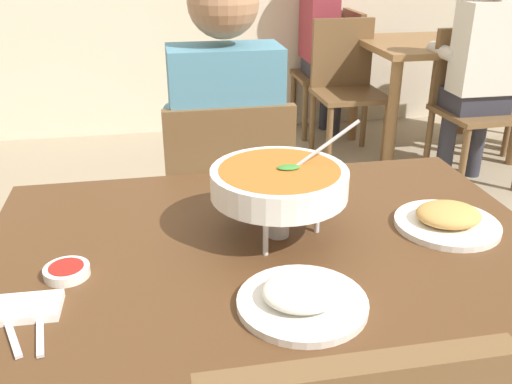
{
  "coord_description": "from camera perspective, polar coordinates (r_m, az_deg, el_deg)",
  "views": [
    {
      "loc": [
        -0.23,
        -1.07,
        1.37
      ],
      "look_at": [
        0.0,
        0.15,
        0.81
      ],
      "focal_mm": 39.33,
      "sensor_mm": 36.0,
      "label": 1
    }
  ],
  "objects": [
    {
      "name": "dining_table_main",
      "position": [
        1.31,
        1.21,
        -9.34
      ],
      "size": [
        1.24,
        0.83,
        0.76
      ],
      "color": "#51331C",
      "rests_on": "ground_plane"
    },
    {
      "name": "chair_diner_main",
      "position": [
        1.98,
        -2.91,
        -1.5
      ],
      "size": [
        0.44,
        0.44,
        0.9
      ],
      "color": "brown",
      "rests_on": "ground_plane"
    },
    {
      "name": "diner_main",
      "position": [
        1.92,
        -3.19,
        5.26
      ],
      "size": [
        0.4,
        0.45,
        1.31
      ],
      "color": "#2D2D38",
      "rests_on": "ground_plane"
    },
    {
      "name": "curry_bowl",
      "position": [
        1.22,
        2.38,
        0.94
      ],
      "size": [
        0.33,
        0.3,
        0.26
      ],
      "color": "silver",
      "rests_on": "dining_table_main"
    },
    {
      "name": "rice_plate",
      "position": [
        1.03,
        4.75,
        -10.6
      ],
      "size": [
        0.24,
        0.24,
        0.06
      ],
      "color": "white",
      "rests_on": "dining_table_main"
    },
    {
      "name": "appetizer_plate",
      "position": [
        1.37,
        18.9,
        -2.65
      ],
      "size": [
        0.24,
        0.24,
        0.06
      ],
      "color": "white",
      "rests_on": "dining_table_main"
    },
    {
      "name": "sauce_dish",
      "position": [
        1.18,
        -18.69,
        -7.61
      ],
      "size": [
        0.09,
        0.09,
        0.02
      ],
      "color": "white",
      "rests_on": "dining_table_main"
    },
    {
      "name": "napkin_folded",
      "position": [
        1.11,
        -22.28,
        -10.86
      ],
      "size": [
        0.12,
        0.08,
        0.02
      ],
      "primitive_type": "cube",
      "rotation": [
        0.0,
        0.0,
        -0.02
      ],
      "color": "white",
      "rests_on": "dining_table_main"
    },
    {
      "name": "fork_utensil",
      "position": [
        1.07,
        -23.78,
        -12.58
      ],
      "size": [
        0.07,
        0.16,
        0.01
      ],
      "primitive_type": "cube",
      "rotation": [
        0.0,
        0.0,
        0.36
      ],
      "color": "silver",
      "rests_on": "dining_table_main"
    },
    {
      "name": "spoon_utensil",
      "position": [
        1.06,
        -21.1,
        -12.51
      ],
      "size": [
        0.04,
        0.17,
        0.01
      ],
      "primitive_type": "cube",
      "rotation": [
        0.0,
        0.0,
        0.16
      ],
      "color": "silver",
      "rests_on": "dining_table_main"
    },
    {
      "name": "dining_table_far",
      "position": [
        4.01,
        18.0,
        12.44
      ],
      "size": [
        1.0,
        0.8,
        0.76
      ],
      "color": "brown",
      "rests_on": "ground_plane"
    },
    {
      "name": "chair_bg_left",
      "position": [
        3.64,
        21.06,
        9.0
      ],
      "size": [
        0.47,
        0.47,
        0.9
      ],
      "color": "brown",
      "rests_on": "ground_plane"
    },
    {
      "name": "chair_bg_right",
      "position": [
        4.34,
        8.25,
        12.61
      ],
      "size": [
        0.45,
        0.45,
        0.9
      ],
      "color": "brown",
      "rests_on": "ground_plane"
    },
    {
      "name": "chair_bg_corner",
      "position": [
        3.86,
        9.12,
        11.12
      ],
      "size": [
        0.44,
        0.44,
        0.9
      ],
      "color": "brown",
      "rests_on": "ground_plane"
    },
    {
      "name": "patron_bg_left",
      "position": [
        3.51,
        22.07,
        12.32
      ],
      "size": [
        0.4,
        0.45,
        1.31
      ],
      "color": "#2D2D38",
      "rests_on": "ground_plane"
    },
    {
      "name": "patron_bg_right",
      "position": [
        4.23,
        6.88,
        15.64
      ],
      "size": [
        0.45,
        0.4,
        1.31
      ],
      "color": "#2D2D38",
      "rests_on": "ground_plane"
    }
  ]
}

